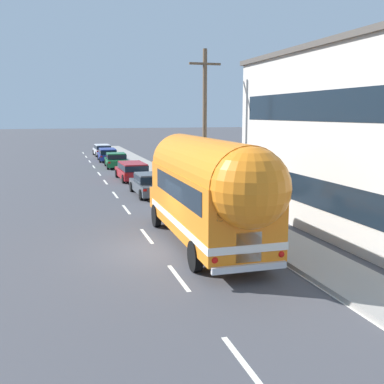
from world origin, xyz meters
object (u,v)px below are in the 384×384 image
car_fourth (107,154)px  car_fifth (102,149)px  car_lead (150,183)px  painted_bus (209,189)px  utility_pole (205,124)px  car_second (132,170)px  car_third (116,160)px

car_fourth → car_fifth: bearing=88.9°
car_lead → car_fifth: 28.55m
painted_bus → car_lead: painted_bus is taller
car_fourth → utility_pole: bearing=-83.7°
utility_pole → car_second: utility_pole is taller
car_second → car_fifth: size_ratio=1.10×
car_lead → car_third: 15.71m
painted_bus → car_second: (0.22, 18.92, -1.51)m
car_lead → car_second: same height
car_lead → car_second: 6.84m
car_second → car_fifth: bearing=90.2°
car_lead → car_second: bearing=89.8°
car_lead → car_fourth: 21.78m
painted_bus → car_fifth: 40.65m
utility_pole → car_fourth: utility_pole is taller
utility_pole → car_fourth: 25.29m
car_fourth → car_second: bearing=-89.2°
car_third → car_fourth: 6.07m
painted_bus → car_lead: (0.19, 12.08, -1.57)m
utility_pole → painted_bus: utility_pole is taller
car_second → car_fifth: (-0.09, 21.70, -0.01)m
car_third → painted_bus: bearing=-90.3°
car_fifth → utility_pole: bearing=-85.2°
utility_pole → car_third: utility_pole is taller
painted_bus → car_third: (0.15, 27.79, -1.57)m
utility_pole → car_fourth: (-2.76, 24.87, -3.64)m
utility_pole → car_second: 10.87m
car_third → car_lead: bearing=-89.8°
car_lead → car_fifth: same height
painted_bus → car_fourth: 33.89m
car_fourth → car_third: bearing=-88.6°
painted_bus → car_lead: bearing=89.1°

